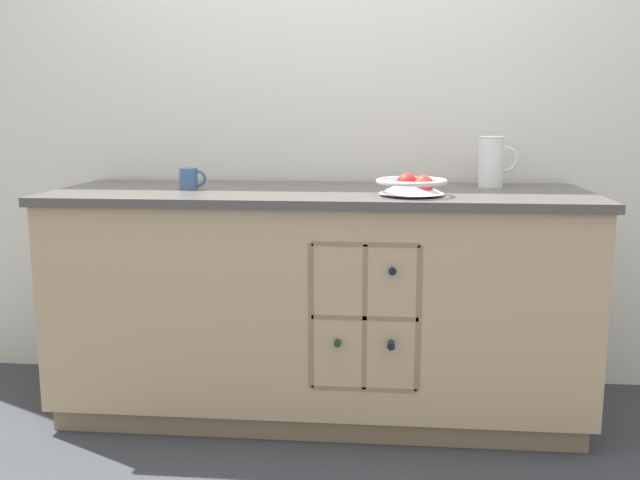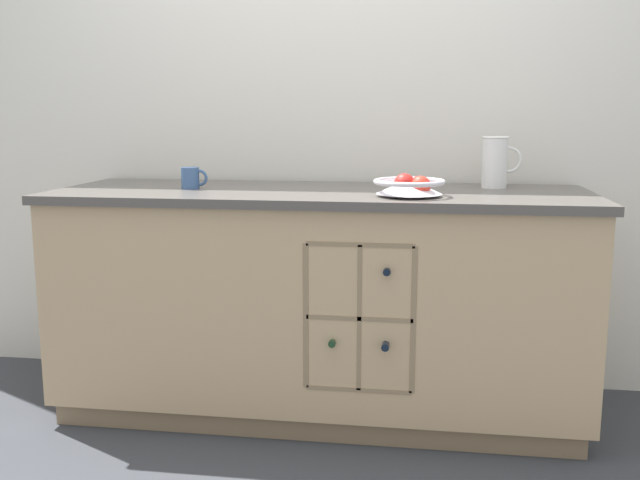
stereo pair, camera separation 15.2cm
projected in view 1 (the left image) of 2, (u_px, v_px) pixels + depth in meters
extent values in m
plane|color=#383A3F|center=(320.00, 407.00, 3.04)|extent=(14.00, 14.00, 0.00)
cube|color=silver|center=(329.00, 105.00, 3.23)|extent=(4.51, 0.06, 2.55)
cube|color=#8B7354|center=(320.00, 397.00, 3.03)|extent=(2.05, 0.65, 0.09)
cube|color=tan|center=(320.00, 295.00, 2.95)|extent=(2.11, 0.71, 0.81)
cube|color=#514C47|center=(320.00, 194.00, 2.88)|extent=(2.15, 0.75, 0.03)
cube|color=#8B7354|center=(365.00, 311.00, 2.68)|extent=(0.39, 0.01, 0.55)
cube|color=#8B7354|center=(313.00, 313.00, 2.65)|extent=(0.02, 0.10, 0.55)
cube|color=#8B7354|center=(418.00, 316.00, 2.62)|extent=(0.02, 0.10, 0.55)
cube|color=#8B7354|center=(364.00, 384.00, 2.68)|extent=(0.39, 0.10, 0.02)
cube|color=#8B7354|center=(365.00, 314.00, 2.63)|extent=(0.39, 0.10, 0.02)
cube|color=#8B7354|center=(366.00, 242.00, 2.59)|extent=(0.39, 0.10, 0.02)
cube|color=#8B7354|center=(365.00, 314.00, 2.63)|extent=(0.02, 0.10, 0.55)
cylinder|color=#19381E|center=(341.00, 329.00, 2.77)|extent=(0.07, 0.20, 0.07)
cylinder|color=#19381E|center=(338.00, 341.00, 2.63)|extent=(0.03, 0.09, 0.03)
cylinder|color=black|center=(391.00, 331.00, 2.73)|extent=(0.07, 0.20, 0.07)
cylinder|color=black|center=(391.00, 343.00, 2.59)|extent=(0.03, 0.09, 0.03)
cylinder|color=black|center=(392.00, 261.00, 2.71)|extent=(0.07, 0.21, 0.07)
cylinder|color=black|center=(392.00, 269.00, 2.57)|extent=(0.03, 0.09, 0.03)
cylinder|color=silver|center=(411.00, 195.00, 2.68)|extent=(0.12, 0.12, 0.01)
cone|color=silver|center=(412.00, 186.00, 2.67)|extent=(0.25, 0.25, 0.05)
torus|color=silver|center=(412.00, 181.00, 2.67)|extent=(0.27, 0.27, 0.02)
sphere|color=red|center=(407.00, 184.00, 2.66)|extent=(0.08, 0.08, 0.08)
sphere|color=red|center=(424.00, 185.00, 2.63)|extent=(0.07, 0.07, 0.07)
sphere|color=red|center=(421.00, 184.00, 2.70)|extent=(0.07, 0.07, 0.07)
cylinder|color=white|center=(491.00, 162.00, 2.99)|extent=(0.10, 0.10, 0.21)
torus|color=white|center=(492.00, 137.00, 2.97)|extent=(0.11, 0.11, 0.01)
torus|color=white|center=(504.00, 159.00, 2.98)|extent=(0.11, 0.01, 0.11)
cylinder|color=#385684|center=(189.00, 179.00, 2.89)|extent=(0.07, 0.07, 0.09)
torus|color=#385684|center=(198.00, 178.00, 2.89)|extent=(0.07, 0.01, 0.07)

